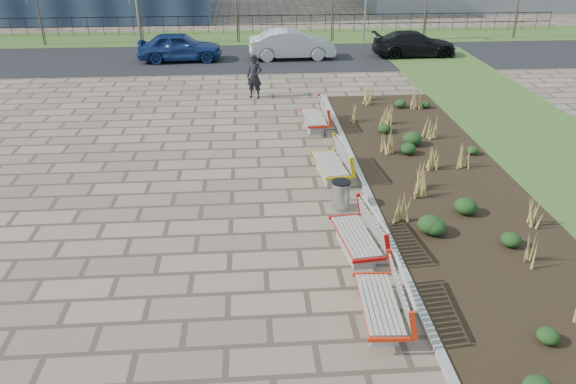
{
  "coord_description": "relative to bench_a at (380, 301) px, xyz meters",
  "views": [
    {
      "loc": [
        0.56,
        -9.88,
        7.28
      ],
      "look_at": [
        1.5,
        3.0,
        0.9
      ],
      "focal_mm": 35.0,
      "sensor_mm": 36.0,
      "label": 1
    }
  ],
  "objects": [
    {
      "name": "tree_a",
      "position": [
        -15.0,
        27.63,
        1.54
      ],
      "size": [
        1.4,
        1.4,
        4.0
      ],
      "primitive_type": null,
      "color": "#4C3D2D",
      "rests_on": "grass_verge_far"
    },
    {
      "name": "grass_verge_far",
      "position": [
        -3.0,
        29.13,
        -0.48
      ],
      "size": [
        80.0,
        5.0,
        0.04
      ],
      "primitive_type": "cube",
      "color": "#33511E",
      "rests_on": "ground"
    },
    {
      "name": "planting_bed",
      "position": [
        3.25,
        6.13,
        -0.45
      ],
      "size": [
        4.5,
        18.0,
        0.1
      ],
      "primitive_type": "cube",
      "color": "black",
      "rests_on": "ground"
    },
    {
      "name": "ground",
      "position": [
        -3.0,
        1.13,
        -0.5
      ],
      "size": [
        120.0,
        120.0,
        0.0
      ],
      "primitive_type": "plane",
      "color": "#7B6855",
      "rests_on": "ground"
    },
    {
      "name": "bench_c",
      "position": [
        0.0,
        6.92,
        0.0
      ],
      "size": [
        1.1,
        2.18,
        1.0
      ],
      "primitive_type": null,
      "rotation": [
        0.0,
        0.0,
        0.1
      ],
      "color": "#DEA80B",
      "rests_on": "ground"
    },
    {
      "name": "pedestrian",
      "position": [
        -2.15,
        15.52,
        0.45
      ],
      "size": [
        0.8,
        0.65,
        1.9
      ],
      "primitive_type": "imported",
      "rotation": [
        0.0,
        0.0,
        -0.32
      ],
      "color": "black",
      "rests_on": "ground"
    },
    {
      "name": "car_black",
      "position": [
        7.09,
        23.0,
        0.21
      ],
      "size": [
        4.81,
        2.06,
        1.38
      ],
      "primitive_type": "imported",
      "rotation": [
        0.0,
        0.0,
        1.6
      ],
      "color": "black",
      "rests_on": "road"
    },
    {
      "name": "road",
      "position": [
        -3.0,
        23.13,
        -0.49
      ],
      "size": [
        80.0,
        7.0,
        0.02
      ],
      "primitive_type": "cube",
      "color": "black",
      "rests_on": "ground"
    },
    {
      "name": "planting_curb",
      "position": [
        0.92,
        6.13,
        -0.42
      ],
      "size": [
        0.16,
        18.0,
        0.15
      ],
      "primitive_type": "cube",
      "color": "gray",
      "rests_on": "ground"
    },
    {
      "name": "bench_d",
      "position": [
        0.0,
        11.32,
        0.0
      ],
      "size": [
        0.99,
        2.14,
        1.0
      ],
      "primitive_type": null,
      "rotation": [
        0.0,
        0.0,
        0.05
      ],
      "color": "#B41E0C",
      "rests_on": "ground"
    },
    {
      "name": "bench_b",
      "position": [
        0.0,
        2.58,
        0.0
      ],
      "size": [
        1.14,
        2.19,
        1.0
      ],
      "primitive_type": null,
      "rotation": [
        0.0,
        0.0,
        0.12
      ],
      "color": "red",
      "rests_on": "ground"
    },
    {
      "name": "car_blue",
      "position": [
        -6.12,
        22.77,
        0.3
      ],
      "size": [
        4.64,
        2.04,
        1.55
      ],
      "primitive_type": "imported",
      "rotation": [
        0.0,
        0.0,
        1.62
      ],
      "color": "navy",
      "rests_on": "road"
    },
    {
      "name": "litter_bin",
      "position": [
        -0.0,
        4.81,
        -0.09
      ],
      "size": [
        0.5,
        0.5,
        0.81
      ],
      "primitive_type": "cylinder",
      "color": "#B2B2B7",
      "rests_on": "ground"
    },
    {
      "name": "railing_fence",
      "position": [
        -3.0,
        30.63,
        0.14
      ],
      "size": [
        44.0,
        0.1,
        1.2
      ],
      "primitive_type": null,
      "color": "black",
      "rests_on": "grass_verge_far"
    },
    {
      "name": "tree_b",
      "position": [
        -9.0,
        27.63,
        1.54
      ],
      "size": [
        1.4,
        1.4,
        4.0
      ],
      "primitive_type": null,
      "color": "#4C3D2D",
      "rests_on": "grass_verge_far"
    },
    {
      "name": "bench_a",
      "position": [
        0.0,
        0.0,
        0.0
      ],
      "size": [
        1.0,
        2.14,
        1.0
      ],
      "primitive_type": null,
      "rotation": [
        0.0,
        0.0,
        -0.05
      ],
      "color": "red",
      "rests_on": "ground"
    },
    {
      "name": "tree_c",
      "position": [
        -3.0,
        27.63,
        1.54
      ],
      "size": [
        1.4,
        1.4,
        4.0
      ],
      "primitive_type": null,
      "color": "#4C3D2D",
      "rests_on": "grass_verge_far"
    },
    {
      "name": "tree_e",
      "position": [
        9.0,
        27.63,
        1.54
      ],
      "size": [
        1.4,
        1.4,
        4.0
      ],
      "primitive_type": null,
      "color": "#4C3D2D",
      "rests_on": "grass_verge_far"
    },
    {
      "name": "tree_f",
      "position": [
        15.0,
        27.63,
        1.54
      ],
      "size": [
        1.4,
        1.4,
        4.0
      ],
      "primitive_type": null,
      "color": "#4C3D2D",
      "rests_on": "grass_verge_far"
    },
    {
      "name": "tree_d",
      "position": [
        3.0,
        27.63,
        1.54
      ],
      "size": [
        1.4,
        1.4,
        4.0
      ],
      "primitive_type": null,
      "color": "#4C3D2D",
      "rests_on": "grass_verge_far"
    },
    {
      "name": "car_silver",
      "position": [
        0.09,
        22.87,
        0.31
      ],
      "size": [
        4.81,
        1.79,
        1.57
      ],
      "primitive_type": "imported",
      "rotation": [
        0.0,
        0.0,
        1.6
      ],
      "color": "#9B9DA2",
      "rests_on": "road"
    }
  ]
}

